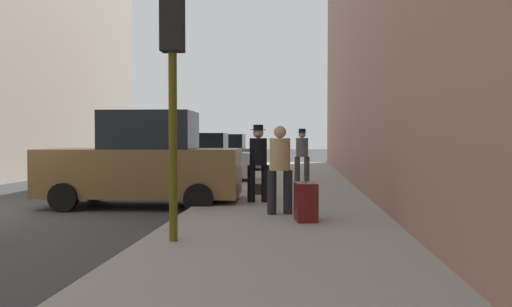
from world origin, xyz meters
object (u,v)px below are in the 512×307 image
Objects in this scene: rolling_suitcase at (306,202)px; duffel_bag at (256,189)px; parked_bronze_suv at (144,163)px; fire_hydrant at (232,178)px; parked_silver_sedan at (195,160)px; pedestrian_in_tan_coat at (280,165)px; parked_gray_coupe at (221,154)px; traffic_light at (173,58)px; pedestrian_with_fedora at (258,159)px; pedestrian_with_beanie at (302,153)px.

rolling_suitcase reaches higher than duffel_bag.
fire_hydrant is at bearing 50.70° from parked_bronze_suv.
pedestrian_in_tan_coat is (3.28, -7.65, 0.26)m from parked_silver_sedan.
pedestrian_in_tan_coat is 1.08m from rolling_suitcase.
parked_bronze_suv is 11.59m from parked_gray_coupe.
parked_bronze_suv reaches higher than parked_gray_coupe.
traffic_light is (1.85, -16.08, 1.91)m from parked_gray_coupe.
traffic_light reaches higher than pedestrian_in_tan_coat.
traffic_light is (1.85, -4.49, 1.73)m from parked_bronze_suv.
parked_silver_sedan is 8.33m from pedestrian_in_tan_coat.
parked_gray_coupe is 16.30m from traffic_light.
fire_hydrant is (1.80, -3.59, -0.35)m from parked_silver_sedan.
pedestrian_with_fedora reaches higher than fire_hydrant.
parked_bronze_suv is at bearing -90.00° from parked_gray_coupe.
pedestrian_with_beanie is (3.76, 5.04, 0.10)m from parked_bronze_suv.
duffel_bag is (2.53, 1.55, -0.74)m from parked_bronze_suv.
rolling_suitcase is at bearing -73.29° from duffel_bag.
fire_hydrant is 1.00m from duffel_bag.
fire_hydrant is 0.40× the size of pedestrian_with_beanie.
pedestrian_in_tan_coat is (3.28, -13.44, 0.26)m from parked_gray_coupe.
pedestrian_with_beanie is 3.80m from duffel_bag.
pedestrian_with_beanie is at bearing 86.09° from pedestrian_in_tan_coat.
parked_gray_coupe is 4.06× the size of rolling_suitcase.
duffel_bag is (-0.19, 1.63, -0.85)m from pedestrian_with_fedora.
parked_bronze_suv is 2.63× the size of pedestrian_with_beanie.
pedestrian_with_fedora is at bearing -76.89° from parked_gray_coupe.
pedestrian_with_beanie is (1.95, 2.84, 0.64)m from fire_hydrant.
parked_bronze_suv is 2.63× the size of pedestrian_with_fedora.
pedestrian_with_beanie is at bearing 78.56° from pedestrian_with_fedora.
parked_bronze_suv is 2.90m from fire_hydrant.
traffic_light is 2.03× the size of pedestrian_with_fedora.
parked_silver_sedan is at bearing 120.77° from duffel_bag.
pedestrian_in_tan_coat is at bearing -66.77° from parked_silver_sedan.
parked_silver_sedan is 9.21m from rolling_suitcase.
parked_bronze_suv is 5.15m from traffic_light.
parked_gray_coupe is at bearing 100.88° from fire_hydrant.
parked_gray_coupe is at bearing 103.11° from pedestrian_with_fedora.
pedestrian_with_fedora is at bearing -83.31° from duffel_bag.
parked_gray_coupe is at bearing 96.58° from traffic_light.
traffic_light is at bearing -135.42° from rolling_suitcase.
pedestrian_with_beanie is (3.76, -0.75, 0.29)m from parked_silver_sedan.
rolling_suitcase is (0.02, -7.64, -0.65)m from pedestrian_with_beanie.
rolling_suitcase is (3.77, -2.60, -0.54)m from parked_bronze_suv.
rolling_suitcase is at bearing -56.66° from pedestrian_in_tan_coat.
parked_bronze_suv is 1.11× the size of parked_gray_coupe.
fire_hydrant is at bearing -63.33° from parked_silver_sedan.
pedestrian_with_beanie is at bearing 70.62° from duffel_bag.
fire_hydrant is 0.41× the size of pedestrian_in_tan_coat.
duffel_bag is at bearing 96.69° from pedestrian_with_fedora.
pedestrian_with_beanie reaches higher than pedestrian_in_tan_coat.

